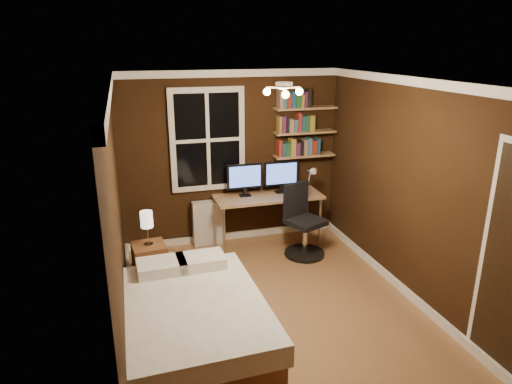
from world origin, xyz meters
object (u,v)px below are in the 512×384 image
object	(u,v)px
bedside_lamp	(147,228)
desk_lamp	(311,180)
office_chair	(303,228)
bed	(194,321)
monitor_left	(245,180)
desk	(268,199)
monitor_right	(281,177)
nightstand	(150,263)
radiator	(208,223)

from	to	relation	value
bedside_lamp	desk_lamp	size ratio (longest dim) A/B	0.99
desk_lamp	office_chair	distance (m)	0.73
bed	bedside_lamp	xyz separation A→B (m)	(-0.33, 1.42, 0.44)
monitor_left	desk_lamp	distance (m)	0.96
desk	monitor_right	distance (m)	0.38
bed	nightstand	bearing A→B (deg)	101.22
monitor_right	desk_lamp	bearing A→B (deg)	-28.60
desk	desk_lamp	distance (m)	0.68
nightstand	desk_lamp	size ratio (longest dim) A/B	1.11
bed	radiator	distance (m)	2.39
bed	desk	bearing A→B (deg)	54.17
monitor_right	office_chair	size ratio (longest dim) A/B	0.51
monitor_left	desk_lamp	xyz separation A→B (m)	(0.93, -0.21, -0.02)
bed	monitor_right	bearing A→B (deg)	51.29
bed	monitor_left	distance (m)	2.56
bedside_lamp	radiator	world-z (taller)	bedside_lamp
monitor_left	nightstand	bearing A→B (deg)	-151.51
bedside_lamp	office_chair	xyz separation A→B (m)	(2.10, 0.19, -0.32)
nightstand	monitor_right	world-z (taller)	monitor_right
monitor_left	monitor_right	world-z (taller)	same
bed	desk_lamp	xyz separation A→B (m)	(2.03, 1.99, 0.70)
bedside_lamp	desk	size ratio (longest dim) A/B	0.28
office_chair	nightstand	bearing A→B (deg)	161.56
bedside_lamp	nightstand	bearing A→B (deg)	0.00
bed	monitor_right	size ratio (longest dim) A/B	3.64
bedside_lamp	bed	bearing A→B (deg)	-76.98
bed	monitor_left	size ratio (longest dim) A/B	3.64
bedside_lamp	office_chair	size ratio (longest dim) A/B	0.43
desk_lamp	bedside_lamp	bearing A→B (deg)	-166.48
office_chair	bedside_lamp	bearing A→B (deg)	161.56
desk	monitor_right	world-z (taller)	monitor_right
monitor_left	monitor_right	size ratio (longest dim) A/B	1.00
radiator	desk_lamp	world-z (taller)	desk_lamp
nightstand	desk	bearing A→B (deg)	15.45
monitor_left	monitor_right	distance (m)	0.55
nightstand	bed	bearing A→B (deg)	-83.16
nightstand	desk	world-z (taller)	desk
nightstand	office_chair	bearing A→B (deg)	-1.07
radiator	desk	world-z (taller)	desk
desk	monitor_left	xyz separation A→B (m)	(-0.33, 0.08, 0.30)
nightstand	desk_lamp	xyz separation A→B (m)	(2.36, 0.57, 0.72)
desk	desk_lamp	world-z (taller)	desk_lamp
bedside_lamp	monitor_left	bearing A→B (deg)	28.49
office_chair	bed	bearing A→B (deg)	-161.33
nightstand	desk_lamp	bearing A→B (deg)	7.34
desk_lamp	desk	bearing A→B (deg)	167.79
nightstand	desk	xyz separation A→B (m)	(1.76, 0.70, 0.44)
bed	monitor_left	xyz separation A→B (m)	(1.10, 2.20, 0.71)
bed	nightstand	distance (m)	1.46
nightstand	monitor_left	xyz separation A→B (m)	(1.43, 0.78, 0.73)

